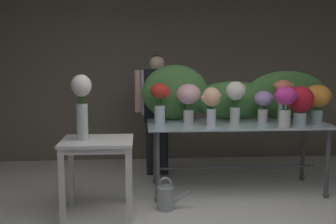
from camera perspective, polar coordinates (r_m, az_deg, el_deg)
The scene contains 17 objects.
ground_plane at distance 4.66m, azimuth 3.43°, elevation -11.69°, with size 7.75×7.75×0.00m, color silver.
wall_back at distance 6.08m, azimuth 1.46°, elevation 5.39°, with size 5.96×0.12×2.61m, color #706656.
display_table_glass at distance 4.64m, azimuth 10.06°, elevation -3.05°, with size 2.10×0.86×0.81m.
side_table_white at distance 3.94m, azimuth -10.26°, elevation -5.52°, with size 0.70×0.58×0.76m.
florist at distance 5.18m, azimuth -1.60°, elevation 1.49°, with size 0.59×0.24×1.60m.
foliage_backdrop at distance 4.87m, azimuth 8.87°, elevation 2.34°, with size 2.31×0.28×0.67m.
vase_scarlet_freesia at distance 4.48m, azimuth -1.18°, elevation 1.91°, with size 0.23×0.21×0.47m.
vase_magenta_dahlias at distance 4.42m, azimuth 16.75°, elevation 1.47°, with size 0.26×0.24×0.45m.
vase_peach_roses at distance 4.32m, azimuth 6.33°, elevation 1.45°, with size 0.23×0.20×0.43m.
vase_sunset_snapdragons at distance 4.90m, azimuth 21.00°, elevation 1.87°, with size 0.32×0.31×0.44m.
vase_ivory_hydrangea at distance 4.54m, azimuth 9.86°, elevation 2.26°, with size 0.24×0.23×0.49m.
vase_crimson_stock at distance 4.64m, azimuth 18.81°, elevation 1.43°, with size 0.29×0.29×0.44m.
vase_lilac_anemones at distance 4.73m, azimuth 13.74°, elevation 1.27°, with size 0.22×0.21×0.37m.
vase_blush_lilies at distance 4.54m, azimuth 3.04°, elevation 2.19°, with size 0.28×0.28×0.45m.
vase_coral_carnations at distance 4.86m, azimuth 16.44°, elevation 2.38°, with size 0.24×0.20×0.50m.
vase_white_roses_tall at distance 3.88m, azimuth -12.48°, elevation 1.37°, with size 0.20×0.20×0.64m.
watering_can at distance 4.13m, azimuth -0.33°, elevation -12.38°, with size 0.35×0.18×0.34m.
Camera 1 is at (-0.58, -2.67, 1.53)m, focal length 41.74 mm.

